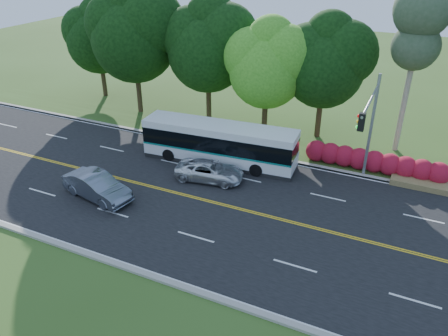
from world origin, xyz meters
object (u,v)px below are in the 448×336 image
at_px(traffic_signal, 369,120).
at_px(sedan, 97,186).
at_px(transit_bus, 219,144).
at_px(suv, 210,171).

relative_size(traffic_signal, sedan, 1.48).
relative_size(transit_bus, suv, 2.44).
bearing_deg(sedan, suv, -35.70).
relative_size(sedan, suv, 1.05).
bearing_deg(transit_bus, traffic_signal, -2.01).
distance_m(traffic_signal, sedan, 16.81).
height_order(traffic_signal, transit_bus, traffic_signal).
relative_size(traffic_signal, transit_bus, 0.64).
xyz_separation_m(transit_bus, sedan, (-4.68, -7.48, -0.62)).
xyz_separation_m(traffic_signal, transit_bus, (-9.66, -0.40, -3.25)).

